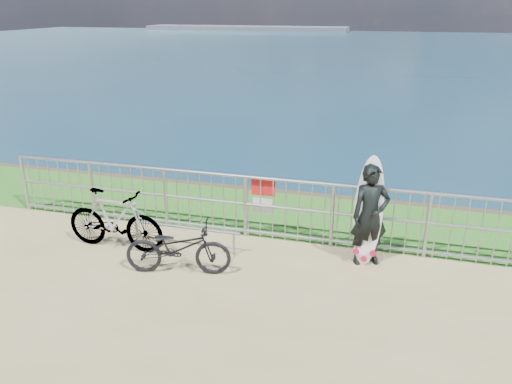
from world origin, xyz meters
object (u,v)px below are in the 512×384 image
(surfer, at_px, (370,215))
(bicycle_near, at_px, (178,248))
(surfboard, at_px, (368,215))
(bicycle_far, at_px, (115,220))

(surfer, height_order, bicycle_near, surfer)
(surfboard, xyz_separation_m, bicycle_near, (-2.69, -1.13, -0.37))
(surfboard, height_order, bicycle_far, surfboard)
(surfer, bearing_deg, bicycle_near, 179.90)
(surfer, relative_size, bicycle_far, 0.93)
(bicycle_near, bearing_deg, surfer, -80.48)
(surfer, distance_m, bicycle_near, 2.96)
(surfer, xyz_separation_m, bicycle_near, (-2.72, -1.09, -0.39))
(bicycle_far, bearing_deg, surfer, -80.04)
(surfboard, xyz_separation_m, bicycle_far, (-4.02, -0.66, -0.27))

